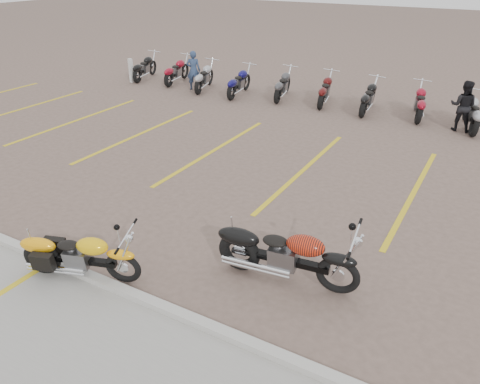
{
  "coord_description": "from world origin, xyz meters",
  "views": [
    {
      "loc": [
        3.99,
        -6.25,
        4.84
      ],
      "look_at": [
        -0.04,
        0.8,
        0.75
      ],
      "focal_mm": 35.0,
      "sensor_mm": 36.0,
      "label": 1
    }
  ],
  "objects_px": {
    "yellow_cruiser": "(79,256)",
    "person_a": "(193,70)",
    "person_b": "(463,106)",
    "flame_cruiser": "(284,255)",
    "bollard": "(131,71)"
  },
  "relations": [
    {
      "from": "yellow_cruiser",
      "to": "bollard",
      "type": "height_order",
      "value": "bollard"
    },
    {
      "from": "person_a",
      "to": "yellow_cruiser",
      "type": "bearing_deg",
      "value": 90.75
    },
    {
      "from": "yellow_cruiser",
      "to": "bollard",
      "type": "xyz_separation_m",
      "value": [
        -8.56,
        10.94,
        0.07
      ]
    },
    {
      "from": "yellow_cruiser",
      "to": "flame_cruiser",
      "type": "xyz_separation_m",
      "value": [
        2.97,
        1.62,
        0.07
      ]
    },
    {
      "from": "flame_cruiser",
      "to": "person_a",
      "type": "xyz_separation_m",
      "value": [
        -8.5,
        9.65,
        0.28
      ]
    },
    {
      "from": "yellow_cruiser",
      "to": "person_b",
      "type": "xyz_separation_m",
      "value": [
        4.5,
        11.21,
        0.35
      ]
    },
    {
      "from": "yellow_cruiser",
      "to": "person_a",
      "type": "relative_size",
      "value": 1.3
    },
    {
      "from": "bollard",
      "to": "yellow_cruiser",
      "type": "bearing_deg",
      "value": -51.94
    },
    {
      "from": "person_a",
      "to": "bollard",
      "type": "relative_size",
      "value": 1.55
    },
    {
      "from": "person_a",
      "to": "person_b",
      "type": "bearing_deg",
      "value": 154.27
    },
    {
      "from": "person_a",
      "to": "person_b",
      "type": "height_order",
      "value": "person_b"
    },
    {
      "from": "person_a",
      "to": "bollard",
      "type": "height_order",
      "value": "person_a"
    },
    {
      "from": "yellow_cruiser",
      "to": "flame_cruiser",
      "type": "distance_m",
      "value": 3.38
    },
    {
      "from": "yellow_cruiser",
      "to": "person_a",
      "type": "xyz_separation_m",
      "value": [
        -5.54,
        11.26,
        0.35
      ]
    },
    {
      "from": "flame_cruiser",
      "to": "bollard",
      "type": "relative_size",
      "value": 2.41
    }
  ]
}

